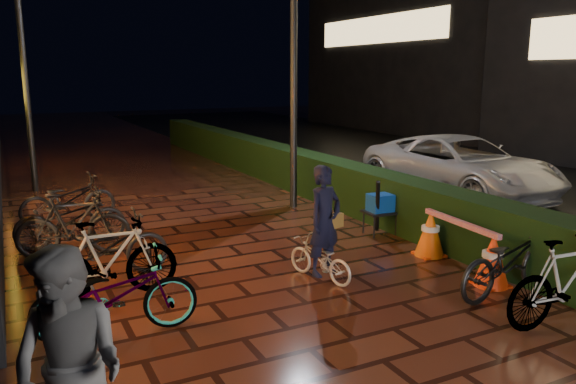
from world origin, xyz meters
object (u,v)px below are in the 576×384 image
van (460,166)px  bystander_person (69,372)px  cyclist (322,239)px  traffic_barrier (459,245)px  cart_assembly (380,205)px

van → bystander_person: bearing=-149.8°
cyclist → traffic_barrier: size_ratio=0.88×
bystander_person → van: (9.57, 6.27, -0.18)m
cyclist → cart_assembly: 2.63m
traffic_barrier → cart_assembly: bearing=88.8°
traffic_barrier → bystander_person: bearing=-158.8°
traffic_barrier → cart_assembly: (0.04, 2.08, 0.17)m
van → cart_assembly: (-3.80, -1.96, -0.16)m
bystander_person → cyclist: bearing=83.3°
van → cyclist: 6.89m
van → traffic_barrier: van is taller
cyclist → cart_assembly: bearing=36.1°
bystander_person → traffic_barrier: bearing=67.5°
cyclist → bystander_person: bearing=-143.0°
cart_assembly → bystander_person: bearing=-143.3°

